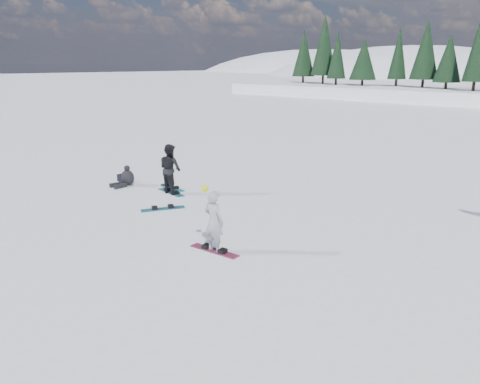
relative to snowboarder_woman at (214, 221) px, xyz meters
name	(u,v)px	position (x,y,z in m)	size (l,w,h in m)	color
ground	(176,228)	(-2.15, 0.42, -0.85)	(420.00, 420.00, 0.00)	white
snowboarder_woman	(214,221)	(0.00, 0.00, 0.00)	(0.64, 0.45, 1.82)	#AEAFB4
snowboarder_man	(170,169)	(-5.45, 2.84, 0.11)	(0.93, 0.72, 1.91)	black
seated_rider	(126,178)	(-7.65, 2.27, -0.53)	(0.64, 1.01, 0.84)	black
gear_bag	(123,178)	(-8.35, 2.53, -0.70)	(0.45, 0.30, 0.30)	black
snowboard_woman	(214,251)	(0.00, 0.00, -0.83)	(1.50, 0.28, 0.03)	#9F2249
snowboard_man	(171,192)	(-5.45, 2.84, -0.83)	(1.50, 0.28, 0.03)	#166D7E
snowboard_loose_c	(172,188)	(-5.98, 3.31, -0.83)	(1.50, 0.28, 0.03)	teal
snowboard_loose_a	(163,209)	(-4.00, 1.33, -0.83)	(1.50, 0.28, 0.03)	teal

